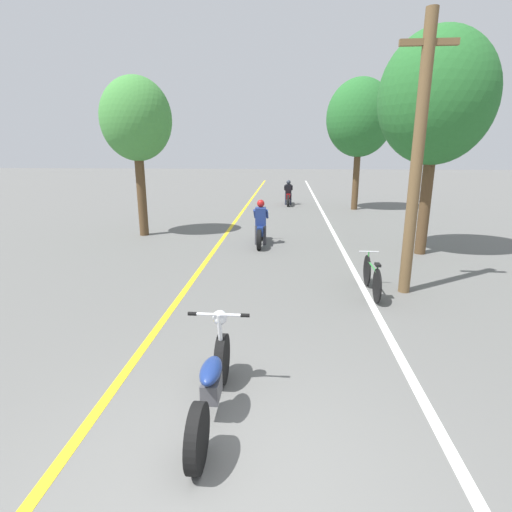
% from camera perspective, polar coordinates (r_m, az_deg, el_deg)
% --- Properties ---
extents(ground_plane, '(120.00, 120.00, 0.00)m').
position_cam_1_polar(ground_plane, '(4.29, -4.78, -30.61)').
color(ground_plane, '#60605E').
extents(lane_stripe_center, '(0.14, 48.00, 0.01)m').
position_cam_1_polar(lane_stripe_center, '(16.44, -3.44, 4.35)').
color(lane_stripe_center, yellow).
rests_on(lane_stripe_center, ground).
extents(lane_stripe_edge, '(0.14, 48.00, 0.01)m').
position_cam_1_polar(lane_stripe_edge, '(16.38, 10.59, 4.08)').
color(lane_stripe_edge, white).
rests_on(lane_stripe_edge, ground).
extents(utility_pole, '(1.10, 0.24, 5.61)m').
position_cam_1_polar(utility_pole, '(8.95, 22.04, 12.92)').
color(utility_pole, brown).
rests_on(utility_pole, ground).
extents(roadside_tree_right_near, '(3.15, 2.83, 6.23)m').
position_cam_1_polar(roadside_tree_right_near, '(12.74, 24.40, 19.81)').
color(roadside_tree_right_near, '#513A23').
rests_on(roadside_tree_right_near, ground).
extents(roadside_tree_right_far, '(3.27, 2.94, 6.41)m').
position_cam_1_polar(roadside_tree_right_far, '(21.36, 14.61, 18.50)').
color(roadside_tree_right_far, '#513A23').
rests_on(roadside_tree_right_far, ground).
extents(roadside_tree_left, '(2.43, 2.19, 5.44)m').
position_cam_1_polar(roadside_tree_left, '(14.91, -16.75, 18.04)').
color(roadside_tree_left, '#513A23').
rests_on(roadside_tree_left, ground).
extents(motorcycle_foreground, '(0.78, 2.19, 1.08)m').
position_cam_1_polar(motorcycle_foreground, '(4.90, -6.28, -17.62)').
color(motorcycle_foreground, black).
rests_on(motorcycle_foreground, ground).
extents(motorcycle_rider_lead, '(0.50, 2.05, 1.48)m').
position_cam_1_polar(motorcycle_rider_lead, '(13.06, 0.67, 4.04)').
color(motorcycle_rider_lead, black).
rests_on(motorcycle_rider_lead, ground).
extents(motorcycle_rider_far, '(0.50, 2.05, 1.37)m').
position_cam_1_polar(motorcycle_rider_far, '(22.64, 4.63, 8.63)').
color(motorcycle_rider_far, black).
rests_on(motorcycle_rider_far, ground).
extents(bicycle_parked, '(0.44, 1.78, 0.83)m').
position_cam_1_polar(bicycle_parked, '(9.01, 16.22, -2.85)').
color(bicycle_parked, black).
rests_on(bicycle_parked, ground).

